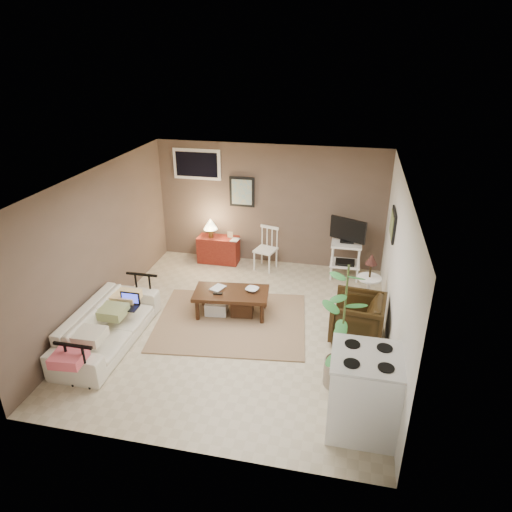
% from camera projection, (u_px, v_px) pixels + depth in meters
% --- Properties ---
extents(floor, '(5.00, 5.00, 0.00)m').
position_uv_depth(floor, '(240.00, 327.00, 7.23)').
color(floor, '#C1B293').
rests_on(floor, ground).
extents(art_back, '(0.50, 0.03, 0.60)m').
position_uv_depth(art_back, '(242.00, 192.00, 8.93)').
color(art_back, black).
extents(art_right, '(0.03, 0.60, 0.45)m').
position_uv_depth(art_right, '(393.00, 224.00, 7.10)').
color(art_right, black).
extents(window, '(0.96, 0.03, 0.60)m').
position_uv_depth(window, '(197.00, 164.00, 8.89)').
color(window, white).
extents(rug, '(2.57, 2.16, 0.02)m').
position_uv_depth(rug, '(231.00, 321.00, 7.35)').
color(rug, '#8C6951').
rests_on(rug, floor).
extents(coffee_table, '(1.27, 0.76, 0.46)m').
position_uv_depth(coffee_table, '(231.00, 301.00, 7.45)').
color(coffee_table, '#38190F').
rests_on(coffee_table, floor).
extents(sofa, '(0.59, 2.02, 0.79)m').
position_uv_depth(sofa, '(107.00, 320.00, 6.68)').
color(sofa, beige).
rests_on(sofa, floor).
extents(sofa_pillows, '(0.39, 1.92, 0.14)m').
position_uv_depth(sofa_pillows, '(101.00, 324.00, 6.43)').
color(sofa_pillows, beige).
rests_on(sofa_pillows, sofa).
extents(sofa_end_rails, '(0.54, 2.02, 0.68)m').
position_uv_depth(sofa_end_rails, '(115.00, 324.00, 6.68)').
color(sofa_end_rails, black).
rests_on(sofa_end_rails, floor).
extents(laptop, '(0.31, 0.23, 0.21)m').
position_uv_depth(laptop, '(129.00, 303.00, 6.91)').
color(laptop, black).
rests_on(laptop, sofa).
extents(red_console, '(0.82, 0.36, 0.95)m').
position_uv_depth(red_console, '(218.00, 247.00, 9.27)').
color(red_console, maroon).
rests_on(red_console, floor).
extents(spindle_chair, '(0.47, 0.47, 0.85)m').
position_uv_depth(spindle_chair, '(266.00, 250.00, 8.97)').
color(spindle_chair, white).
rests_on(spindle_chair, floor).
extents(tv_stand, '(0.66, 0.46, 1.18)m').
position_uv_depth(tv_stand, '(346.00, 247.00, 8.53)').
color(tv_stand, white).
rests_on(tv_stand, floor).
extents(side_table, '(0.39, 0.39, 1.04)m').
position_uv_depth(side_table, '(370.00, 276.00, 7.41)').
color(side_table, white).
rests_on(side_table, floor).
extents(armchair, '(0.78, 0.82, 0.77)m').
position_uv_depth(armchair, '(357.00, 316.00, 6.79)').
color(armchair, black).
rests_on(armchair, floor).
extents(potted_plant, '(0.44, 0.44, 1.76)m').
position_uv_depth(potted_plant, '(343.00, 323.00, 5.62)').
color(potted_plant, gray).
rests_on(potted_plant, floor).
extents(stove, '(0.79, 0.73, 1.03)m').
position_uv_depth(stove, '(364.00, 393.00, 5.12)').
color(stove, white).
rests_on(stove, floor).
extents(bowl, '(0.21, 0.10, 0.21)m').
position_uv_depth(bowl, '(252.00, 285.00, 7.36)').
color(bowl, '#38190F').
rests_on(bowl, coffee_table).
extents(book_table, '(0.18, 0.08, 0.25)m').
position_uv_depth(book_table, '(213.00, 280.00, 7.47)').
color(book_table, '#38190F').
rests_on(book_table, coffee_table).
extents(book_console, '(0.16, 0.04, 0.21)m').
position_uv_depth(book_console, '(231.00, 235.00, 9.00)').
color(book_console, '#38190F').
rests_on(book_console, red_console).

